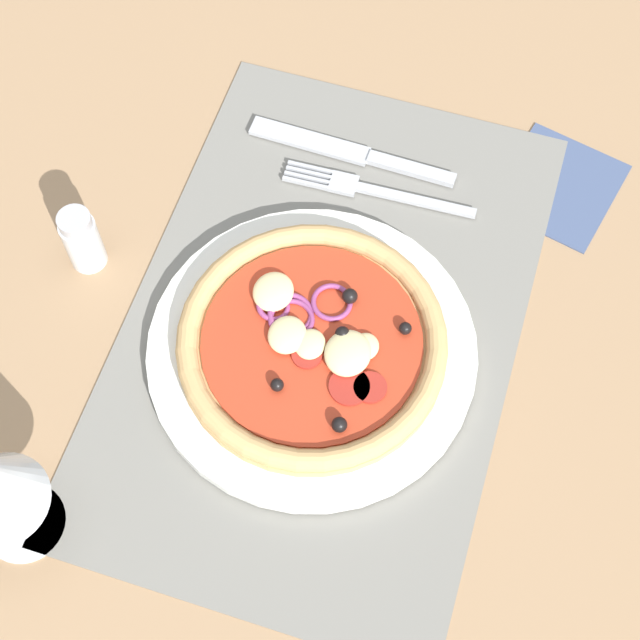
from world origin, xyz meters
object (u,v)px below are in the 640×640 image
object	(u,v)px
fork	(368,189)
knife	(350,152)
plate	(313,351)
napkin	(559,186)
pepper_shaker	(81,242)
pizza	(313,342)

from	to	relation	value
fork	knife	bearing A→B (deg)	-52.99
fork	plate	bearing A→B (deg)	88.70
fork	napkin	bearing A→B (deg)	-162.16
plate	fork	size ratio (longest dim) A/B	1.53
knife	napkin	world-z (taller)	knife
plate	pepper_shaker	distance (cm)	22.21
pizza	pepper_shaker	distance (cm)	22.10
plate	knife	xyz separation A→B (cm)	(20.88, 3.02, -0.35)
pizza	knife	size ratio (longest dim) A/B	1.12
pizza	fork	distance (cm)	17.45
napkin	fork	bearing A→B (deg)	109.73
pepper_shaker	pizza	bearing A→B (deg)	-97.67
knife	napkin	xyz separation A→B (cm)	(2.47, -19.52, -0.47)
pizza	pepper_shaker	world-z (taller)	pepper_shaker
pizza	knife	world-z (taller)	pizza
plate	fork	bearing A→B (deg)	0.59
plate	knife	distance (cm)	21.10
fork	knife	world-z (taller)	knife
knife	napkin	distance (cm)	19.68
knife	pepper_shaker	bearing A→B (deg)	45.15
plate	pizza	world-z (taller)	pizza
plate	pepper_shaker	bearing A→B (deg)	82.21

